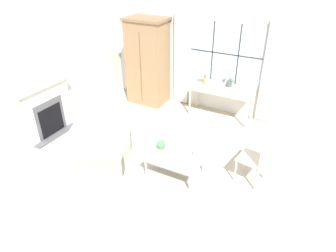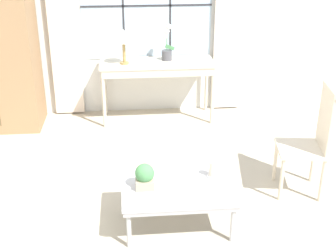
{
  "view_description": "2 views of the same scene",
  "coord_description": "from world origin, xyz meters",
  "px_view_note": "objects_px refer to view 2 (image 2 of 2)",
  "views": [
    {
      "loc": [
        2.01,
        -3.61,
        3.5
      ],
      "look_at": [
        -0.04,
        0.25,
        0.94
      ],
      "focal_mm": 32.0,
      "sensor_mm": 36.0,
      "label": 1
    },
    {
      "loc": [
        -0.3,
        -3.22,
        2.48
      ],
      "look_at": [
        0.04,
        0.38,
        0.89
      ],
      "focal_mm": 50.0,
      "sensor_mm": 36.0,
      "label": 2
    }
  ],
  "objects_px": {
    "table_lamp": "(123,37)",
    "pillar_candle": "(213,170)",
    "potted_plant_small": "(145,176)",
    "side_chair_wooden": "(314,136)",
    "coffee_table": "(178,190)",
    "armchair_upholstered": "(2,230)",
    "potted_orchid": "(167,47)",
    "console_table": "(157,68)"
  },
  "relations": [
    {
      "from": "console_table",
      "to": "coffee_table",
      "type": "bearing_deg",
      "value": -89.98
    },
    {
      "from": "table_lamp",
      "to": "armchair_upholstered",
      "type": "height_order",
      "value": "table_lamp"
    },
    {
      "from": "side_chair_wooden",
      "to": "armchair_upholstered",
      "type": "bearing_deg",
      "value": -164.68
    },
    {
      "from": "potted_orchid",
      "to": "pillar_candle",
      "type": "height_order",
      "value": "potted_orchid"
    },
    {
      "from": "table_lamp",
      "to": "armchair_upholstered",
      "type": "distance_m",
      "value": 3.01
    },
    {
      "from": "coffee_table",
      "to": "potted_plant_small",
      "type": "distance_m",
      "value": 0.32
    },
    {
      "from": "table_lamp",
      "to": "armchair_upholstered",
      "type": "xyz_separation_m",
      "value": [
        -1.0,
        -2.7,
        -0.88
      ]
    },
    {
      "from": "armchair_upholstered",
      "to": "coffee_table",
      "type": "bearing_deg",
      "value": 13.03
    },
    {
      "from": "potted_orchid",
      "to": "side_chair_wooden",
      "type": "height_order",
      "value": "potted_orchid"
    },
    {
      "from": "potted_orchid",
      "to": "potted_plant_small",
      "type": "relative_size",
      "value": 2.15
    },
    {
      "from": "table_lamp",
      "to": "pillar_candle",
      "type": "relative_size",
      "value": 2.73
    },
    {
      "from": "console_table",
      "to": "armchair_upholstered",
      "type": "relative_size",
      "value": 1.19
    },
    {
      "from": "console_table",
      "to": "potted_orchid",
      "type": "relative_size",
      "value": 3.14
    },
    {
      "from": "potted_orchid",
      "to": "side_chair_wooden",
      "type": "bearing_deg",
      "value": -59.54
    },
    {
      "from": "potted_orchid",
      "to": "coffee_table",
      "type": "relative_size",
      "value": 0.49
    },
    {
      "from": "potted_orchid",
      "to": "potted_plant_small",
      "type": "distance_m",
      "value": 2.57
    },
    {
      "from": "potted_plant_small",
      "to": "side_chair_wooden",
      "type": "bearing_deg",
      "value": 14.52
    },
    {
      "from": "console_table",
      "to": "pillar_candle",
      "type": "relative_size",
      "value": 9.15
    },
    {
      "from": "table_lamp",
      "to": "potted_plant_small",
      "type": "bearing_deg",
      "value": -86.55
    },
    {
      "from": "coffee_table",
      "to": "potted_plant_small",
      "type": "bearing_deg",
      "value": 178.44
    },
    {
      "from": "side_chair_wooden",
      "to": "potted_plant_small",
      "type": "distance_m",
      "value": 1.69
    },
    {
      "from": "coffee_table",
      "to": "potted_plant_small",
      "type": "relative_size",
      "value": 4.37
    },
    {
      "from": "potted_plant_small",
      "to": "armchair_upholstered",
      "type": "bearing_deg",
      "value": -163.55
    },
    {
      "from": "table_lamp",
      "to": "pillar_candle",
      "type": "xyz_separation_m",
      "value": [
        0.76,
        -2.24,
        -0.69
      ]
    },
    {
      "from": "table_lamp",
      "to": "pillar_candle",
      "type": "bearing_deg",
      "value": -71.25
    },
    {
      "from": "side_chair_wooden",
      "to": "coffee_table",
      "type": "bearing_deg",
      "value": -162.32
    },
    {
      "from": "table_lamp",
      "to": "side_chair_wooden",
      "type": "xyz_separation_m",
      "value": [
        1.77,
        -1.94,
        -0.53
      ]
    },
    {
      "from": "coffee_table",
      "to": "pillar_candle",
      "type": "relative_size",
      "value": 5.93
    },
    {
      "from": "console_table",
      "to": "side_chair_wooden",
      "type": "bearing_deg",
      "value": -55.97
    },
    {
      "from": "potted_orchid",
      "to": "potted_plant_small",
      "type": "xyz_separation_m",
      "value": [
        -0.41,
        -2.49,
        -0.48
      ]
    },
    {
      "from": "console_table",
      "to": "armchair_upholstered",
      "type": "bearing_deg",
      "value": -117.22
    },
    {
      "from": "side_chair_wooden",
      "to": "potted_plant_small",
      "type": "relative_size",
      "value": 4.97
    },
    {
      "from": "coffee_table",
      "to": "pillar_candle",
      "type": "bearing_deg",
      "value": 21.68
    },
    {
      "from": "coffee_table",
      "to": "pillar_candle",
      "type": "distance_m",
      "value": 0.38
    },
    {
      "from": "potted_orchid",
      "to": "armchair_upholstered",
      "type": "distance_m",
      "value": 3.3
    },
    {
      "from": "table_lamp",
      "to": "potted_plant_small",
      "type": "xyz_separation_m",
      "value": [
        0.14,
        -2.36,
        -0.65
      ]
    },
    {
      "from": "console_table",
      "to": "armchair_upholstered",
      "type": "height_order",
      "value": "console_table"
    },
    {
      "from": "potted_plant_small",
      "to": "pillar_candle",
      "type": "relative_size",
      "value": 1.36
    },
    {
      "from": "console_table",
      "to": "potted_plant_small",
      "type": "distance_m",
      "value": 2.45
    },
    {
      "from": "console_table",
      "to": "potted_plant_small",
      "type": "xyz_separation_m",
      "value": [
        -0.28,
        -2.42,
        -0.22
      ]
    },
    {
      "from": "table_lamp",
      "to": "coffee_table",
      "type": "relative_size",
      "value": 0.46
    },
    {
      "from": "table_lamp",
      "to": "armchair_upholstered",
      "type": "relative_size",
      "value": 0.35
    }
  ]
}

